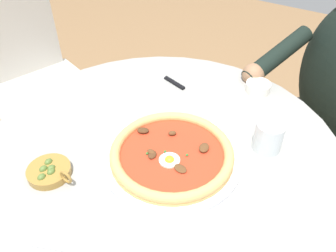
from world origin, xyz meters
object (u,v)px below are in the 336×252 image
pizza_on_plate (172,154)px  diner_person (329,121)px  steak_knife (168,80)px  fork_utensil (78,251)px  dining_table (162,189)px  water_glass (268,137)px  cafe_chair_spare_near (33,76)px  ramekin_capers (258,87)px  olive_pan (49,171)px

pizza_on_plate → diner_person: diner_person is taller
steak_knife → fork_utensil: steak_knife is taller
dining_table → pizza_on_plate: pizza_on_plate is taller
fork_utensil → dining_table: bearing=-175.7°
water_glass → diner_person: size_ratio=0.07×
cafe_chair_spare_near → steak_knife: bearing=89.9°
water_glass → diner_person: 0.56m
dining_table → diner_person: diner_person is taller
steak_knife → ramekin_capers: bearing=109.4°
dining_table → steak_knife: bearing=-151.8°
pizza_on_plate → ramekin_capers: bearing=169.4°
fork_utensil → diner_person: size_ratio=0.15×
water_glass → cafe_chair_spare_near: cafe_chair_spare_near is taller
ramekin_capers → cafe_chair_spare_near: 0.99m
ramekin_capers → cafe_chair_spare_near: (0.09, -0.96, -0.23)m
dining_table → cafe_chair_spare_near: 0.89m
steak_knife → olive_pan: (0.48, -0.02, 0.01)m
dining_table → olive_pan: bearing=-37.1°
cafe_chair_spare_near → dining_table: bearing=72.6°
dining_table → olive_pan: 0.32m
water_glass → ramekin_capers: water_glass is taller
steak_knife → fork_utensil: (0.59, 0.17, -0.00)m
pizza_on_plate → cafe_chair_spare_near: size_ratio=0.41×
ramekin_capers → fork_utensil: size_ratio=0.43×
ramekin_capers → olive_pan: olive_pan is taller
pizza_on_plate → ramekin_capers: 0.39m
dining_table → fork_utensil: bearing=4.3°
steak_knife → diner_person: size_ratio=0.17×
water_glass → ramekin_capers: (-0.22, -0.11, -0.02)m
steak_knife → water_glass: bearing=70.1°
ramekin_capers → fork_utensil: (0.68, -0.09, -0.01)m
diner_person → water_glass: bearing=-12.6°
dining_table → cafe_chair_spare_near: size_ratio=1.11×
diner_person → ramekin_capers: bearing=-39.2°
water_glass → olive_pan: water_glass is taller
dining_table → water_glass: water_glass is taller
steak_knife → olive_pan: bearing=-2.5°
pizza_on_plate → ramekin_capers: pizza_on_plate is taller
pizza_on_plate → olive_pan: 0.28m
water_glass → steak_knife: water_glass is taller
pizza_on_plate → diner_person: size_ratio=0.29×
pizza_on_plate → fork_utensil: bearing=-4.4°
pizza_on_plate → steak_knife: pizza_on_plate is taller
fork_utensil → diner_person: diner_person is taller
pizza_on_plate → water_glass: bearing=131.4°
steak_knife → pizza_on_plate: bearing=33.2°
pizza_on_plate → diner_person: (-0.64, 0.29, -0.22)m
pizza_on_plate → diner_person: 0.74m
pizza_on_plate → olive_pan: (0.19, -0.21, -0.01)m
dining_table → steak_knife: 0.35m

